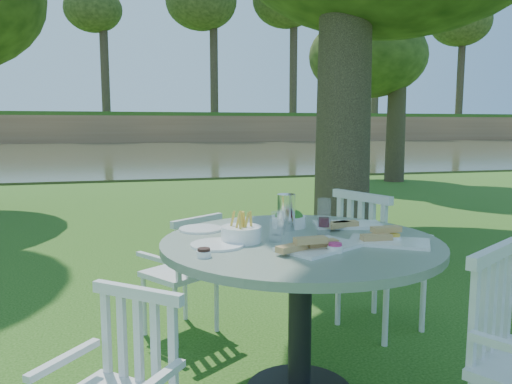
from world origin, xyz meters
TOP-DOWN VIEW (x-y plane):
  - ground at (0.00, 0.00)m, footprint 140.00×140.00m
  - table at (-0.23, -1.58)m, footprint 1.41×1.41m
  - chair_ne at (0.52, -0.91)m, footprint 0.61×0.62m
  - chair_nw at (-0.70, -0.67)m, footprint 0.57×0.56m
  - chair_sw at (-1.11, -2.10)m, footprint 0.56×0.55m
  - tableware at (-0.26, -1.49)m, footprint 1.18×0.87m
  - river at (0.00, 23.00)m, footprint 100.00×28.00m
  - far_bank at (0.28, 41.12)m, footprint 100.00×18.00m

SIDE VIEW (x-z plane):
  - ground at x=0.00m, z-range 0.00..0.00m
  - river at x=0.00m, z-range -0.06..0.06m
  - chair_sw at x=-1.11m, z-range 0.07..0.88m
  - chair_nw at x=-0.70m, z-range 0.07..0.90m
  - chair_ne at x=0.52m, z-range 0.09..1.06m
  - table at x=-0.23m, z-range 0.26..1.11m
  - tableware at x=-0.26m, z-range 0.78..0.98m
  - far_bank at x=0.28m, z-range -0.35..14.85m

